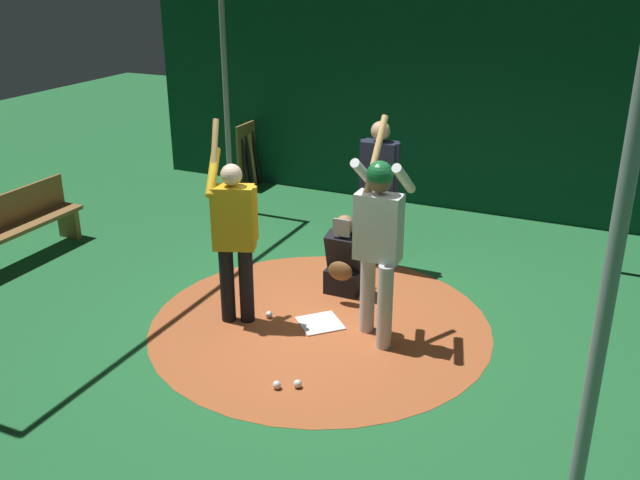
{
  "coord_description": "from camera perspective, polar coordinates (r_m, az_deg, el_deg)",
  "views": [
    {
      "loc": [
        5.89,
        2.69,
        3.58
      ],
      "look_at": [
        0.0,
        0.0,
        0.95
      ],
      "focal_mm": 39.48,
      "sensor_mm": 36.0,
      "label": 1
    }
  ],
  "objects": [
    {
      "name": "ground_plane",
      "position": [
        7.4,
        0.0,
        -6.83
      ],
      "size": [
        25.53,
        25.53,
        0.0
      ],
      "primitive_type": "plane",
      "color": "#216633"
    },
    {
      "name": "dirt_circle",
      "position": [
        7.4,
        0.0,
        -6.81
      ],
      "size": [
        3.55,
        3.55,
        0.01
      ],
      "primitive_type": "cylinder",
      "color": "#AD562D",
      "rests_on": "ground"
    },
    {
      "name": "home_plate",
      "position": [
        7.4,
        0.0,
        -6.75
      ],
      "size": [
        0.59,
        0.59,
        0.01
      ],
      "primitive_type": "cube",
      "rotation": [
        0.0,
        0.0,
        0.79
      ],
      "color": "white",
      "rests_on": "dirt_circle"
    },
    {
      "name": "batter",
      "position": [
        6.69,
        4.75,
        0.54
      ],
      "size": [
        0.68,
        0.49,
        2.17
      ],
      "color": "#BCBCC0",
      "rests_on": "ground"
    },
    {
      "name": "catcher",
      "position": [
        7.92,
        2.06,
        -1.86
      ],
      "size": [
        0.58,
        0.4,
        0.94
      ],
      "color": "black",
      "rests_on": "ground"
    },
    {
      "name": "umpire",
      "position": [
        8.41,
        4.79,
        4.34
      ],
      "size": [
        0.23,
        0.49,
        1.81
      ],
      "color": "#4C4C51",
      "rests_on": "ground"
    },
    {
      "name": "visitor",
      "position": [
        7.12,
        -7.0,
        0.61
      ],
      "size": [
        0.54,
        0.6,
        2.07
      ],
      "rotation": [
        0.0,
        0.0,
        0.37
      ],
      "color": "black",
      "rests_on": "ground"
    },
    {
      "name": "back_wall",
      "position": [
        10.6,
        9.68,
        11.99
      ],
      "size": [
        0.22,
        9.53,
        3.52
      ],
      "color": "#0C3D26",
      "rests_on": "ground"
    },
    {
      "name": "cage_frame",
      "position": [
        6.6,
        0.0,
        10.88
      ],
      "size": [
        5.43,
        5.46,
        3.36
      ],
      "color": "gray",
      "rests_on": "ground"
    },
    {
      "name": "bat_rack",
      "position": [
        11.81,
        -5.56,
        6.86
      ],
      "size": [
        0.82,
        0.2,
        1.05
      ],
      "color": "olive",
      "rests_on": "ground"
    },
    {
      "name": "bench",
      "position": [
        9.62,
        -23.07,
        1.25
      ],
      "size": [
        1.71,
        0.36,
        0.85
      ],
      "color": "olive",
      "rests_on": "ground"
    },
    {
      "name": "baseball_0",
      "position": [
        6.38,
        -1.83,
        -11.57
      ],
      "size": [
        0.07,
        0.07,
        0.07
      ],
      "primitive_type": "sphere",
      "color": "white",
      "rests_on": "dirt_circle"
    },
    {
      "name": "baseball_1",
      "position": [
        7.52,
        -4.15,
        -6.04
      ],
      "size": [
        0.07,
        0.07,
        0.07
      ],
      "primitive_type": "sphere",
      "color": "white",
      "rests_on": "dirt_circle"
    },
    {
      "name": "baseball_2",
      "position": [
        6.38,
        -3.52,
        -11.64
      ],
      "size": [
        0.07,
        0.07,
        0.07
      ],
      "primitive_type": "sphere",
      "color": "white",
      "rests_on": "dirt_circle"
    }
  ]
}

